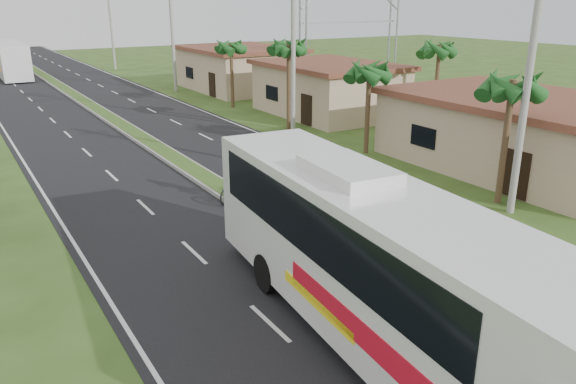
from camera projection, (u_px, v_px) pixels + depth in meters
ground at (375, 289)px, 16.13m from camera, size 180.00×180.00×0.00m
road_asphalt at (149, 144)px, 32.23m from camera, size 14.00×160.00×0.02m
median_strip at (149, 143)px, 32.20m from camera, size 1.20×160.00×0.18m
lane_edge_left at (23, 161)px, 28.91m from camera, size 0.12×160.00×0.01m
lane_edge_right at (252, 131)px, 35.56m from camera, size 0.12×160.00×0.01m
shop_near at (519, 132)px, 27.33m from camera, size 8.60×12.60×3.52m
shop_mid at (328, 88)px, 40.19m from camera, size 7.60×10.60×3.67m
shop_far at (240, 68)px, 51.44m from camera, size 8.60×11.60×3.82m
palm_verge_a at (512, 86)px, 21.47m from camera, size 2.40×2.40×5.45m
palm_verge_b at (369, 71)px, 29.04m from camera, size 2.40×2.40×5.05m
palm_verge_c at (289, 47)px, 34.13m from camera, size 2.40×2.40×5.85m
palm_verge_d at (231, 47)px, 41.81m from camera, size 2.40×2.40×5.25m
palm_behind_shop at (439, 49)px, 35.29m from camera, size 2.40×2.40×5.65m
utility_pole_a at (530, 65)px, 20.11m from camera, size 1.60×0.28×11.00m
utility_pole_b at (293, 29)px, 32.79m from camera, size 3.20×0.28×12.00m
utility_pole_c at (172, 26)px, 49.10m from camera, size 1.60×0.28×11.00m
utility_pole_d at (111, 22)px, 65.29m from camera, size 1.60×0.28×10.50m
billboard_lattice at (351, 12)px, 48.98m from camera, size 10.18×1.18×12.07m
coach_bus_main at (374, 255)px, 12.95m from camera, size 3.87×13.10×4.17m
coach_bus_far at (10, 58)px, 59.49m from camera, size 2.83×12.35×3.59m
motorcyclist at (236, 184)px, 22.81m from camera, size 2.07×1.27×2.21m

